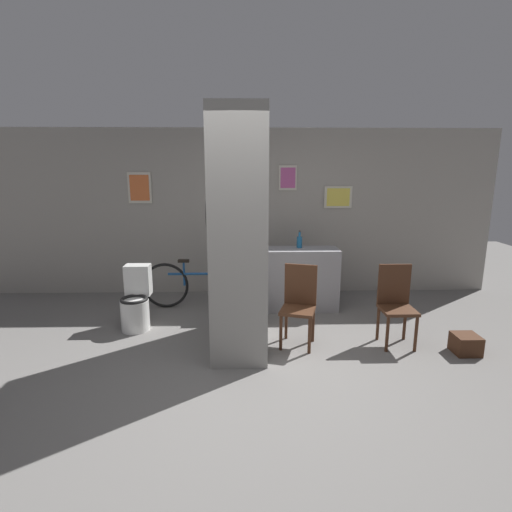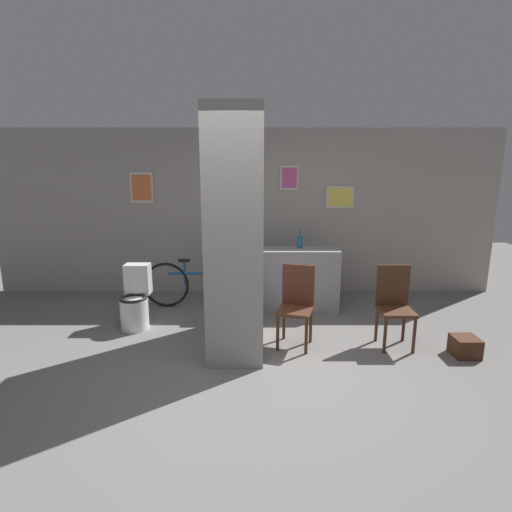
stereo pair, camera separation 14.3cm
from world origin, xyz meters
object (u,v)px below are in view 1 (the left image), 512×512
object	(u,v)px
bicycle	(204,284)
bottle_tall	(299,241)
chair_near_pillar	(299,302)
toilet	(136,303)
chair_by_doorway	(396,302)

from	to	relation	value
bicycle	bottle_tall	xyz separation A→B (m)	(1.38, -0.01, 0.63)
chair_near_pillar	bicycle	bearing A→B (deg)	150.50
chair_near_pillar	bottle_tall	bearing A→B (deg)	99.08
toilet	bottle_tall	xyz separation A→B (m)	(2.16, 0.74, 0.64)
chair_by_doorway	bottle_tall	bearing A→B (deg)	126.99
chair_near_pillar	chair_by_doorway	distance (m)	1.11
toilet	chair_by_doorway	xyz separation A→B (m)	(3.11, -0.53, 0.17)
bicycle	chair_by_doorway	bearing A→B (deg)	-28.69
toilet	bicycle	bearing A→B (deg)	43.74
chair_near_pillar	bottle_tall	distance (m)	1.35
chair_by_doorway	bottle_tall	world-z (taller)	bottle_tall
toilet	bottle_tall	distance (m)	2.37
toilet	bicycle	world-z (taller)	toilet
chair_near_pillar	chair_by_doorway	xyz separation A→B (m)	(1.11, -0.02, 0.00)
chair_near_pillar	bicycle	distance (m)	1.76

